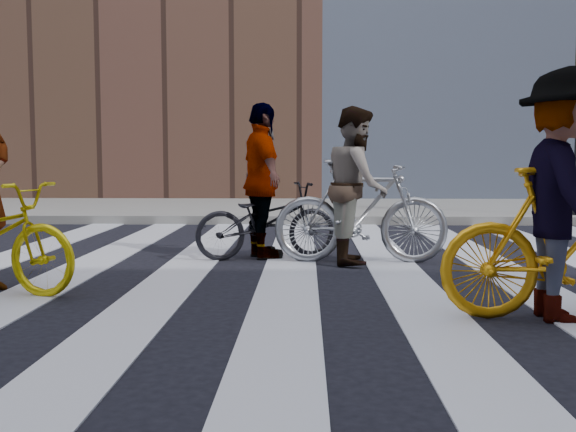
{
  "coord_description": "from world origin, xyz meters",
  "views": [
    {
      "loc": [
        -0.38,
        -6.63,
        1.18
      ],
      "look_at": [
        -0.57,
        0.3,
        0.57
      ],
      "focal_mm": 42.0,
      "sensor_mm": 36.0,
      "label": 1
    }
  ],
  "objects_px": {
    "bike_silver_mid": "(361,212)",
    "rider_right": "(563,195)",
    "rider_mid": "(357,185)",
    "rider_rear": "(262,181)",
    "bike_yellow_right": "(569,244)",
    "bike_dark_rear": "(267,220)"
  },
  "relations": [
    {
      "from": "bike_silver_mid",
      "to": "rider_right",
      "type": "relative_size",
      "value": 1.06
    },
    {
      "from": "bike_silver_mid",
      "to": "rider_mid",
      "type": "relative_size",
      "value": 1.11
    },
    {
      "from": "rider_right",
      "to": "rider_rear",
      "type": "xyz_separation_m",
      "value": [
        -2.36,
        2.9,
        -0.0
      ]
    },
    {
      "from": "bike_yellow_right",
      "to": "rider_rear",
      "type": "bearing_deg",
      "value": 39.63
    },
    {
      "from": "rider_mid",
      "to": "rider_right",
      "type": "distance_m",
      "value": 2.88
    },
    {
      "from": "bike_yellow_right",
      "to": "rider_right",
      "type": "xyz_separation_m",
      "value": [
        -0.05,
        0.0,
        0.35
      ]
    },
    {
      "from": "bike_silver_mid",
      "to": "rider_rear",
      "type": "height_order",
      "value": "rider_rear"
    },
    {
      "from": "bike_yellow_right",
      "to": "rider_mid",
      "type": "distance_m",
      "value": 2.92
    },
    {
      "from": "bike_silver_mid",
      "to": "rider_rear",
      "type": "relative_size",
      "value": 1.06
    },
    {
      "from": "bike_dark_rear",
      "to": "rider_mid",
      "type": "bearing_deg",
      "value": -128.08
    },
    {
      "from": "bike_silver_mid",
      "to": "rider_mid",
      "type": "bearing_deg",
      "value": 91.75
    },
    {
      "from": "bike_yellow_right",
      "to": "rider_rear",
      "type": "height_order",
      "value": "rider_rear"
    },
    {
      "from": "bike_silver_mid",
      "to": "rider_right",
      "type": "distance_m",
      "value": 2.88
    },
    {
      "from": "bike_yellow_right",
      "to": "rider_mid",
      "type": "bearing_deg",
      "value": 27.43
    },
    {
      "from": "rider_mid",
      "to": "rider_right",
      "type": "height_order",
      "value": "rider_right"
    },
    {
      "from": "bike_yellow_right",
      "to": "rider_right",
      "type": "height_order",
      "value": "rider_right"
    },
    {
      "from": "bike_yellow_right",
      "to": "bike_dark_rear",
      "type": "xyz_separation_m",
      "value": [
        -2.36,
        2.9,
        -0.11
      ]
    },
    {
      "from": "bike_dark_rear",
      "to": "rider_right",
      "type": "height_order",
      "value": "rider_right"
    },
    {
      "from": "bike_dark_rear",
      "to": "rider_mid",
      "type": "relative_size",
      "value": 0.97
    },
    {
      "from": "bike_yellow_right",
      "to": "rider_mid",
      "type": "relative_size",
      "value": 1.06
    },
    {
      "from": "bike_dark_rear",
      "to": "rider_rear",
      "type": "bearing_deg",
      "value": 69.7
    },
    {
      "from": "bike_yellow_right",
      "to": "bike_dark_rear",
      "type": "distance_m",
      "value": 3.74
    }
  ]
}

